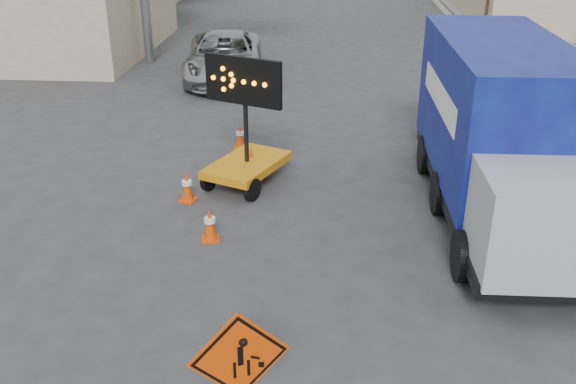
# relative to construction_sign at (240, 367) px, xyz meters

# --- Properties ---
(ground) EXTENTS (100.00, 100.00, 0.00)m
(ground) POSITION_rel_construction_sign_xyz_m (0.13, 1.06, -0.90)
(ground) COLOR #2D2D30
(ground) RESTS_ON ground
(curb_right) EXTENTS (0.40, 60.00, 0.12)m
(curb_right) POSITION_rel_construction_sign_xyz_m (7.33, 16.06, -0.84)
(curb_right) COLOR gray
(curb_right) RESTS_ON ground
(construction_sign) EXTENTS (1.22, 0.88, 1.70)m
(construction_sign) POSITION_rel_construction_sign_xyz_m (0.00, 0.00, 0.00)
(construction_sign) COLOR black
(construction_sign) RESTS_ON ground
(arrow_board) EXTENTS (2.01, 2.44, 3.00)m
(arrow_board) POSITION_rel_construction_sign_xyz_m (-0.90, 7.47, -0.23)
(arrow_board) COLOR #C6790B
(arrow_board) RESTS_ON ground
(pickup_truck) EXTENTS (3.40, 6.13, 1.62)m
(pickup_truck) POSITION_rel_construction_sign_xyz_m (-2.94, 16.82, -0.09)
(pickup_truck) COLOR #A4A7AB
(pickup_truck) RESTS_ON ground
(box_truck) EXTENTS (2.49, 7.52, 3.56)m
(box_truck) POSITION_rel_construction_sign_xyz_m (4.42, 6.23, 0.72)
(box_truck) COLOR black
(box_truck) RESTS_ON ground
(cone_a) EXTENTS (0.41, 0.41, 0.68)m
(cone_a) POSITION_rel_construction_sign_xyz_m (-1.27, 4.73, -0.56)
(cone_a) COLOR #D93B04
(cone_a) RESTS_ON ground
(cone_b) EXTENTS (0.43, 0.43, 0.68)m
(cone_b) POSITION_rel_construction_sign_xyz_m (-2.09, 6.45, -0.56)
(cone_b) COLOR #D93B04
(cone_b) RESTS_ON ground
(cone_c) EXTENTS (0.46, 0.46, 0.80)m
(cone_c) POSITION_rel_construction_sign_xyz_m (-0.83, 7.74, -0.50)
(cone_c) COLOR #D93B04
(cone_c) RESTS_ON ground
(cone_d) EXTENTS (0.36, 0.36, 0.65)m
(cone_d) POSITION_rel_construction_sign_xyz_m (-1.39, 9.78, -0.58)
(cone_d) COLOR #D93B04
(cone_d) RESTS_ON ground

